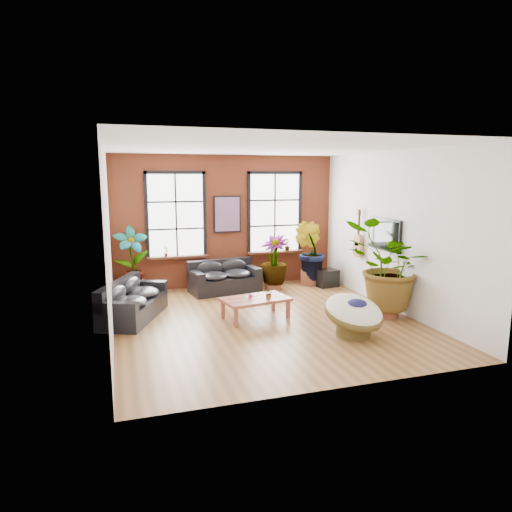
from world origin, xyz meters
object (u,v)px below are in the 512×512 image
Objects in this scene: sofa_left at (131,302)px; papasan_chair at (354,314)px; sofa_back at (224,278)px; coffee_table at (256,300)px.

papasan_chair reaches higher than sofa_left.
papasan_chair is at bearing -97.45° from sofa_left.
coffee_table is (0.10, -2.42, 0.02)m from sofa_back.
sofa_left is at bearing 151.74° from coffee_table.
sofa_left is at bearing -154.69° from sofa_back.
sofa_back is 1.41× the size of papasan_chair.
sofa_left reaches higher than coffee_table.
coffee_table is 1.13× the size of papasan_chair.
sofa_back reaches higher than sofa_left.
sofa_back is 1.25× the size of coffee_table.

